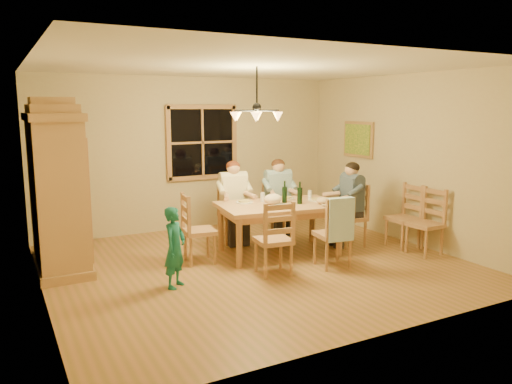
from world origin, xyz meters
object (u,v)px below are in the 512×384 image
armoire (58,192)px  wine_bottle_a (285,192)px  chair_near_left (273,251)px  chair_spare_back (403,228)px  dining_table (279,211)px  chair_far_right (278,220)px  chair_near_right (332,245)px  adult_plaid_man (278,189)px  child (175,247)px  chair_spare_front (424,234)px  adult_slate_man (351,193)px  adult_woman (233,191)px  chair_far_left (234,224)px  chair_end_right (350,227)px  chandelier (257,114)px  chair_end_left (200,241)px  wine_bottle_b (300,193)px

armoire → wine_bottle_a: armoire is taller
chair_near_left → chair_spare_back: size_ratio=1.00×
dining_table → chair_far_right: (0.44, 0.78, -0.36)m
chair_spare_back → chair_near_right: bearing=100.6°
adult_plaid_man → wine_bottle_a: size_ratio=2.65×
adult_plaid_man → child: adult_plaid_man is taller
chair_spare_front → adult_plaid_man: bearing=35.5°
adult_slate_man → wine_bottle_a: (-1.09, 0.20, 0.08)m
adult_woman → adult_plaid_man: 0.78m
adult_woman → chair_far_left: bearing=-82.9°
wine_bottle_a → chair_near_right: bearing=-76.9°
chair_near_left → chair_spare_back: same height
chair_far_right → chair_end_right: 1.21m
wine_bottle_a → chair_spare_front: 2.18m
adult_woman → wine_bottle_a: (0.45, -0.83, 0.08)m
chair_near_right → armoire: bearing=161.0°
chair_far_right → chair_spare_front: same height
chair_end_right → chair_spare_back: 0.82m
adult_plaid_man → chandelier: bearing=55.3°
chair_near_right → child: bearing=-179.2°
chair_end_left → adult_plaid_man: (1.65, 0.63, 0.54)m
dining_table → chair_end_left: (-1.21, 0.15, -0.36)m
chair_near_right → chair_end_left: bearing=153.4°
wine_bottle_b → chair_near_right: bearing=-85.2°
chair_near_right → wine_bottle_b: 0.97m
chair_spare_back → adult_plaid_man: bearing=46.9°
chair_far_right → wine_bottle_b: size_ratio=3.00×
chandelier → chair_far_right: 2.32m
chair_near_right → chair_end_right: (0.88, 0.73, 0.00)m
chair_near_left → wine_bottle_b: size_ratio=3.00×
chair_far_left → chair_spare_back: 2.67m
chandelier → child: size_ratio=0.77×
child → wine_bottle_a: bearing=-24.1°
chandelier → chair_near_left: bearing=-88.1°
armoire → wine_bottle_a: 3.17m
chair_far_left → chair_spare_front: bearing=146.3°
chair_end_right → chair_far_left: bearing=63.4°
adult_woman → chair_spare_back: 2.73m
child → chair_spare_front: (3.74, -0.41, -0.20)m
adult_woman → chair_spare_front: 3.00m
adult_plaid_man → adult_slate_man: bearing=136.6°
child → adult_woman: bearing=1.9°
chair_end_left → chair_spare_front: 3.33m
chair_end_right → adult_plaid_man: (-0.77, 0.93, 0.54)m
chair_far_right → adult_woman: bearing=0.0°
chair_far_left → child: 2.14m
dining_table → chair_near_left: chair_near_left is taller
chandelier → adult_slate_man: 2.16m
wine_bottle_b → chair_near_left: bearing=-142.0°
chandelier → chair_near_right: (0.89, -0.55, -1.77)m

